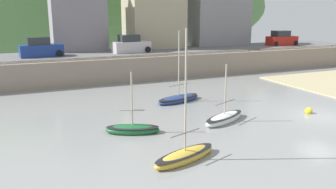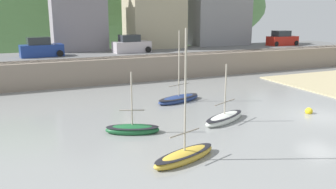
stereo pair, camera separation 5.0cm
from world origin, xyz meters
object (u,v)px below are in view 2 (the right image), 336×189
(waterfront_building_right, at_px, (218,6))
(parked_car_near_slipway, at_px, (41,49))
(sailboat_far_left, at_px, (224,118))
(sailboat_tall_mast, at_px, (132,129))
(parked_car_by_wall, at_px, (131,45))
(waterfront_building_left, at_px, (78,8))
(sailboat_blue_trim, at_px, (179,99))
(rowboat_small_beached, at_px, (185,155))
(mooring_buoy, at_px, (309,111))
(parked_car_end_of_row, at_px, (282,39))
(waterfront_building_centre, at_px, (154,0))

(waterfront_building_right, bearing_deg, parked_car_near_slipway, -168.95)
(sailboat_far_left, height_order, sailboat_tall_mast, sailboat_far_left)
(parked_car_by_wall, bearing_deg, waterfront_building_right, 13.03)
(waterfront_building_right, relative_size, parked_car_by_wall, 2.35)
(waterfront_building_left, bearing_deg, sailboat_blue_trim, -75.87)
(rowboat_small_beached, distance_m, mooring_buoy, 11.79)
(parked_car_end_of_row, bearing_deg, parked_car_by_wall, 179.56)
(waterfront_building_left, relative_size, sailboat_far_left, 2.41)
(sailboat_blue_trim, distance_m, rowboat_small_beached, 11.00)
(sailboat_tall_mast, xyz_separation_m, parked_car_end_of_row, (26.78, 18.78, 2.99))
(waterfront_building_left, height_order, parked_car_by_wall, waterfront_building_left)
(waterfront_building_left, height_order, waterfront_building_centre, waterfront_building_centre)
(parked_car_near_slipway, height_order, mooring_buoy, parked_car_near_slipway)
(waterfront_building_left, relative_size, parked_car_end_of_row, 2.28)
(rowboat_small_beached, distance_m, sailboat_tall_mast, 4.76)
(waterfront_building_right, bearing_deg, sailboat_blue_trim, -128.21)
(parked_car_by_wall, bearing_deg, parked_car_end_of_row, -5.20)
(parked_car_near_slipway, distance_m, mooring_buoy, 25.55)
(parked_car_near_slipway, relative_size, parked_car_by_wall, 1.00)
(parked_car_near_slipway, height_order, parked_car_end_of_row, same)
(rowboat_small_beached, bearing_deg, sailboat_blue_trim, 46.98)
(waterfront_building_right, relative_size, mooring_buoy, 19.55)
(waterfront_building_left, height_order, mooring_buoy, waterfront_building_left)
(sailboat_blue_trim, bearing_deg, parked_car_by_wall, 70.34)
(waterfront_building_left, height_order, sailboat_far_left, waterfront_building_left)
(sailboat_blue_trim, relative_size, sailboat_tall_mast, 1.51)
(parked_car_by_wall, relative_size, mooring_buoy, 8.30)
(waterfront_building_left, xyz_separation_m, sailboat_blue_trim, (4.49, -17.82, -6.96))
(waterfront_building_left, relative_size, mooring_buoy, 18.39)
(rowboat_small_beached, height_order, sailboat_tall_mast, rowboat_small_beached)
(sailboat_blue_trim, bearing_deg, parked_car_end_of_row, 13.93)
(waterfront_building_left, bearing_deg, waterfront_building_right, 0.00)
(parked_car_near_slipway, bearing_deg, mooring_buoy, -57.14)
(waterfront_building_centre, relative_size, parked_car_near_slipway, 2.65)
(parked_car_end_of_row, bearing_deg, parked_car_near_slipway, 179.56)
(sailboat_tall_mast, relative_size, parked_car_end_of_row, 0.90)
(sailboat_tall_mast, relative_size, parked_car_near_slipway, 0.87)
(sailboat_tall_mast, height_order, parked_car_by_wall, parked_car_by_wall)
(sailboat_blue_trim, height_order, parked_car_end_of_row, sailboat_blue_trim)
(parked_car_by_wall, distance_m, mooring_buoy, 21.04)
(mooring_buoy, bearing_deg, sailboat_tall_mast, 175.35)
(waterfront_building_right, bearing_deg, parked_car_by_wall, -161.77)
(rowboat_small_beached, xyz_separation_m, mooring_buoy, (11.21, 3.63, -0.10))
(waterfront_building_centre, height_order, mooring_buoy, waterfront_building_centre)
(waterfront_building_right, relative_size, sailboat_blue_trim, 1.79)
(waterfront_building_right, relative_size, sailboat_tall_mast, 2.71)
(waterfront_building_right, bearing_deg, waterfront_building_centre, -180.00)
(sailboat_blue_trim, height_order, parked_car_near_slipway, sailboat_blue_trim)
(waterfront_building_centre, xyz_separation_m, waterfront_building_right, (9.23, 0.00, -0.64))
(waterfront_building_left, xyz_separation_m, mooring_buoy, (11.33, -24.29, -7.03))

